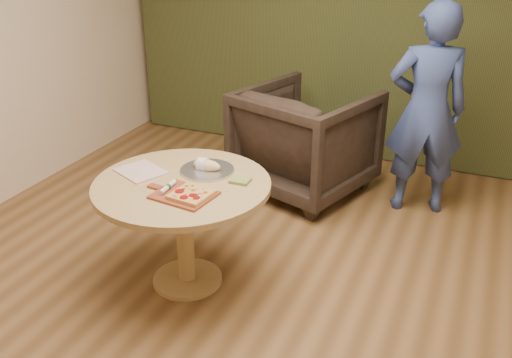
{
  "coord_description": "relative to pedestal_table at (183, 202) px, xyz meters",
  "views": [
    {
      "loc": [
        1.26,
        -2.57,
        2.31
      ],
      "look_at": [
        0.06,
        0.25,
        0.86
      ],
      "focal_mm": 40.0,
      "sensor_mm": 36.0,
      "label": 1
    }
  ],
  "objects": [
    {
      "name": "pedestal_table",
      "position": [
        0.0,
        0.0,
        0.0
      ],
      "size": [
        1.13,
        1.13,
        0.75
      ],
      "rotation": [
        0.0,
        0.0,
        -0.15
      ],
      "color": "tan",
      "rests_on": "ground"
    },
    {
      "name": "green_packet",
      "position": [
        0.34,
        0.15,
        0.15
      ],
      "size": [
        0.12,
        0.1,
        0.02
      ],
      "primitive_type": "cube",
      "rotation": [
        0.0,
        0.0,
        0.02
      ],
      "color": "#61682E",
      "rests_on": "pedestal_table"
    },
    {
      "name": "curtain",
      "position": [
        0.44,
        2.68,
        0.79
      ],
      "size": [
        4.8,
        0.14,
        2.78
      ],
      "primitive_type": "cube",
      "color": "#2E3518",
      "rests_on": "ground"
    },
    {
      "name": "cutlery_roll",
      "position": [
        -0.01,
        -0.14,
        0.17
      ],
      "size": [
        0.03,
        0.2,
        0.03
      ],
      "rotation": [
        0.0,
        0.0,
        0.03
      ],
      "color": "silver",
      "rests_on": "pizza_paddle"
    },
    {
      "name": "armchair",
      "position": [
        0.27,
        1.67,
        -0.09
      ],
      "size": [
        1.26,
        1.22,
        1.04
      ],
      "primitive_type": "imported",
      "rotation": [
        0.0,
        0.0,
        2.82
      ],
      "color": "black",
      "rests_on": "ground"
    },
    {
      "name": "serving_tray",
      "position": [
        0.07,
        0.22,
        0.15
      ],
      "size": [
        0.36,
        0.36,
        0.02
      ],
      "color": "silver",
      "rests_on": "pedestal_table"
    },
    {
      "name": "bread_roll",
      "position": [
        0.06,
        0.22,
        0.18
      ],
      "size": [
        0.19,
        0.09,
        0.09
      ],
      "color": "beige",
      "rests_on": "serving_tray"
    },
    {
      "name": "room_shell",
      "position": [
        0.44,
        -0.22,
        0.79
      ],
      "size": [
        5.04,
        6.04,
        2.84
      ],
      "color": "brown",
      "rests_on": "ground"
    },
    {
      "name": "person_standing",
      "position": [
        1.25,
        1.71,
        0.26
      ],
      "size": [
        0.73,
        0.59,
        1.73
      ],
      "primitive_type": "imported",
      "rotation": [
        0.0,
        0.0,
        3.45
      ],
      "color": "#324683",
      "rests_on": "ground"
    },
    {
      "name": "newspaper",
      "position": [
        -0.33,
        0.03,
        0.15
      ],
      "size": [
        0.38,
        0.35,
        0.01
      ],
      "primitive_type": "cube",
      "rotation": [
        0.0,
        0.0,
        -0.42
      ],
      "color": "white",
      "rests_on": "pedestal_table"
    },
    {
      "name": "flatbread_pizza",
      "position": [
        0.16,
        -0.17,
        0.17
      ],
      "size": [
        0.25,
        0.25,
        0.04
      ],
      "rotation": [
        0.0,
        0.0,
        -0.12
      ],
      "color": "tan",
      "rests_on": "pizza_paddle"
    },
    {
      "name": "pizza_paddle",
      "position": [
        0.1,
        -0.16,
        0.15
      ],
      "size": [
        0.46,
        0.32,
        0.01
      ],
      "rotation": [
        0.0,
        0.0,
        -0.12
      ],
      "color": "brown",
      "rests_on": "pedestal_table"
    }
  ]
}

